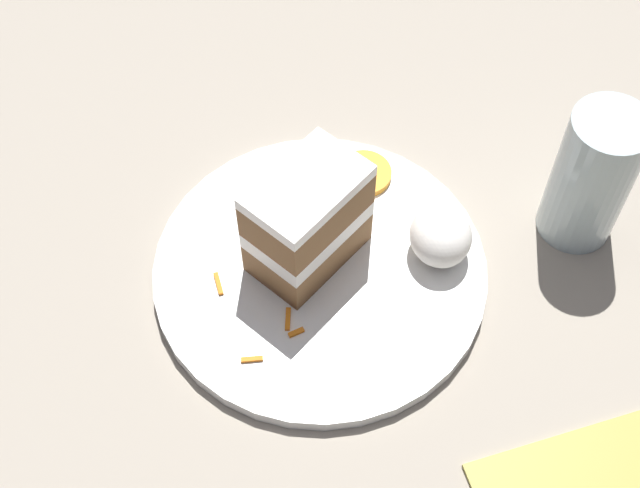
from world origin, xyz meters
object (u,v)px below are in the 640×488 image
(cream_dollop, at_px, (441,236))
(drinking_glass, at_px, (589,184))
(cake_slice, at_px, (307,220))
(plate, at_px, (320,271))
(orange_garnish, at_px, (364,174))

(cream_dollop, bearing_deg, drinking_glass, -75.11)
(cake_slice, xyz_separation_m, drinking_glass, (0.03, -0.24, -0.00))
(plate, height_order, cream_dollop, cream_dollop)
(orange_garnish, xyz_separation_m, drinking_glass, (-0.05, -0.19, 0.04))
(cake_slice, distance_m, orange_garnish, 0.11)
(plate, height_order, cake_slice, cake_slice)
(drinking_glass, bearing_deg, orange_garnish, 75.07)
(plate, xyz_separation_m, orange_garnish, (0.10, -0.04, 0.01))
(drinking_glass, bearing_deg, cream_dollop, 104.89)
(drinking_glass, bearing_deg, cake_slice, 97.92)
(cake_slice, height_order, drinking_glass, drinking_glass)
(cream_dollop, bearing_deg, orange_garnish, 35.42)
(cream_dollop, height_order, drinking_glass, drinking_glass)
(cream_dollop, distance_m, orange_garnish, 0.11)
(cake_slice, relative_size, drinking_glass, 0.83)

